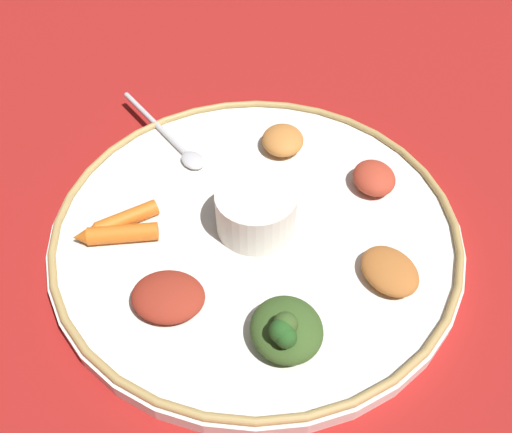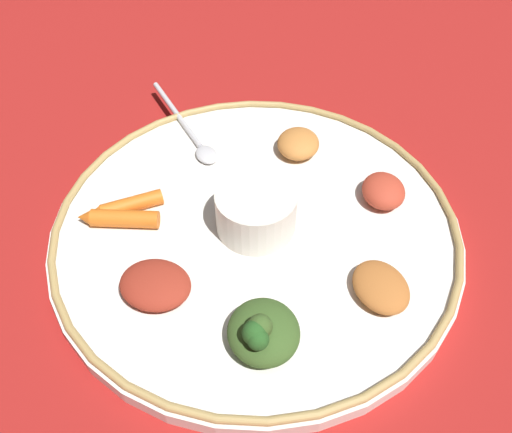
# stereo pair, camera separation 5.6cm
# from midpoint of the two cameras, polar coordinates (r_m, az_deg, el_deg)

# --- Properties ---
(ground_plane) EXTENTS (2.40, 2.40, 0.00)m
(ground_plane) POSITION_cam_midpoint_polar(r_m,az_deg,el_deg) (0.59, -2.74, -2.25)
(ground_plane) COLOR maroon
(platter) EXTENTS (0.43, 0.43, 0.02)m
(platter) POSITION_cam_midpoint_polar(r_m,az_deg,el_deg) (0.58, -2.77, -1.71)
(platter) COLOR white
(platter) RESTS_ON ground_plane
(platter_rim) EXTENTS (0.43, 0.43, 0.01)m
(platter_rim) POSITION_cam_midpoint_polar(r_m,az_deg,el_deg) (0.57, -2.81, -0.96)
(platter_rim) COLOR tan
(platter_rim) RESTS_ON platter
(center_bowl) EXTENTS (0.08, 0.08, 0.05)m
(center_bowl) POSITION_cam_midpoint_polar(r_m,az_deg,el_deg) (0.56, -2.90, 0.57)
(center_bowl) COLOR silver
(center_bowl) RESTS_ON platter
(spoon) EXTENTS (0.18, 0.03, 0.01)m
(spoon) POSITION_cam_midpoint_polar(r_m,az_deg,el_deg) (0.68, -11.04, 7.64)
(spoon) COLOR silver
(spoon) RESTS_ON platter
(greens_pile) EXTENTS (0.08, 0.08, 0.05)m
(greens_pile) POSITION_cam_midpoint_polar(r_m,az_deg,el_deg) (0.48, -0.25, -11.92)
(greens_pile) COLOR #385623
(greens_pile) RESTS_ON platter
(carrot_near_spoon) EXTENTS (0.02, 0.08, 0.02)m
(carrot_near_spoon) POSITION_cam_midpoint_polar(r_m,az_deg,el_deg) (0.59, -16.54, -0.55)
(carrot_near_spoon) COLOR orange
(carrot_near_spoon) RESTS_ON platter
(carrot_outer) EXTENTS (0.06, 0.08, 0.02)m
(carrot_outer) POSITION_cam_midpoint_polar(r_m,az_deg,el_deg) (0.58, -17.05, -1.94)
(carrot_outer) COLOR orange
(carrot_outer) RESTS_ON platter
(mound_beet) EXTENTS (0.09, 0.09, 0.02)m
(mound_beet) POSITION_cam_midpoint_polar(r_m,az_deg,el_deg) (0.52, -12.28, -8.36)
(mound_beet) COLOR maroon
(mound_beet) RESTS_ON platter
(mound_squash) EXTENTS (0.07, 0.07, 0.03)m
(mound_squash) POSITION_cam_midpoint_polar(r_m,az_deg,el_deg) (0.65, 0.32, 7.85)
(mound_squash) COLOR #C67A38
(mound_squash) RESTS_ON platter
(mound_berbere_red) EXTENTS (0.07, 0.06, 0.03)m
(mound_berbere_red) POSITION_cam_midpoint_polar(r_m,az_deg,el_deg) (0.61, 9.66, 3.86)
(mound_berbere_red) COLOR #B73D28
(mound_berbere_red) RESTS_ON platter
(mound_chickpea) EXTENTS (0.07, 0.06, 0.02)m
(mound_chickpea) POSITION_cam_midpoint_polar(r_m,az_deg,el_deg) (0.53, 10.87, -5.78)
(mound_chickpea) COLOR #B2662D
(mound_chickpea) RESTS_ON platter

